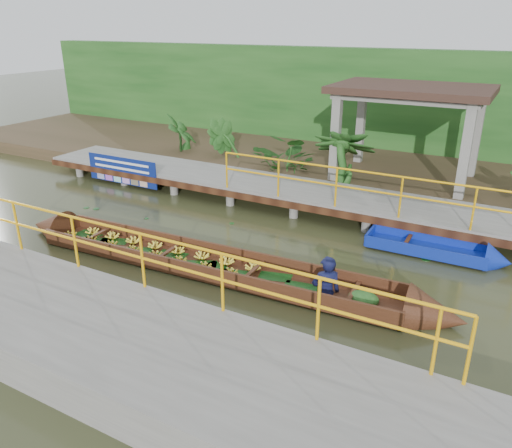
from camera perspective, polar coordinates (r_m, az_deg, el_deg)
The scene contains 10 objects.
ground at distance 11.78m, azimuth -5.67°, elevation -2.58°, with size 80.00×80.00×0.00m, color #313319.
land_strip at distance 18.01m, azimuth 7.85°, elevation 6.91°, with size 30.00×8.00×0.45m, color #372E1B.
far_dock at distance 14.35m, azimuth 2.01°, elevation 4.18°, with size 16.00×2.06×1.66m.
near_dock at distance 8.28m, azimuth -16.56°, elevation -12.74°, with size 18.00×2.40×1.73m.
pavilion at distance 15.54m, azimuth 17.31°, elevation 13.48°, with size 4.40×3.00×3.00m.
foliage_backdrop at distance 19.96m, azimuth 10.81°, elevation 13.44°, with size 30.00×0.80×4.00m, color #174416.
vendor_boat at distance 10.50m, azimuth -4.46°, elevation -4.53°, with size 10.28×1.49×2.01m.
moored_blue_boat at distance 11.92m, azimuth 22.39°, elevation -3.26°, with size 3.10×0.88×0.74m.
blue_banner at distance 16.31m, azimuth -15.06°, elevation 5.94°, with size 2.72×0.04×0.85m.
tropical_plants at distance 15.36m, azimuth 9.60°, elevation 7.52°, with size 14.04×1.04×1.30m.
Camera 1 is at (6.13, -8.77, 4.92)m, focal length 35.00 mm.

